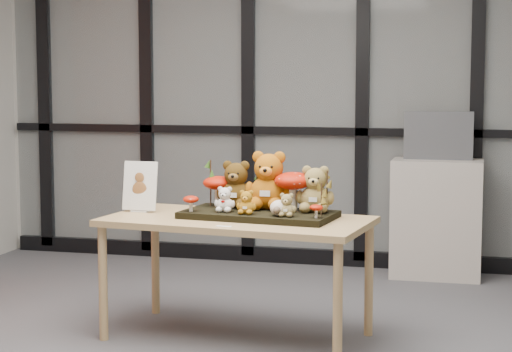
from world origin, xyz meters
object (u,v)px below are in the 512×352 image
(diorama_tray, at_px, (259,215))
(bear_white_bow, at_px, (225,198))
(bear_beige_small, at_px, (287,204))
(bear_tan_back, at_px, (315,187))
(plush_cream_hedgehog, at_px, (279,207))
(monitor, at_px, (438,136))
(bear_brown_medium, at_px, (236,182))
(bear_pooh_yellow, at_px, (269,177))
(bear_small_yellow, at_px, (247,201))
(mushroom_front_left, at_px, (191,203))
(mushroom_back_right, at_px, (293,189))
(display_table, at_px, (237,230))
(mushroom_back_left, at_px, (218,190))
(sign_holder, at_px, (140,188))
(cabinet, at_px, (437,219))
(mushroom_front_right, at_px, (316,211))

(diorama_tray, height_order, bear_white_bow, bear_white_bow)
(bear_white_bow, distance_m, bear_beige_small, 0.38)
(diorama_tray, bearing_deg, bear_beige_small, -29.68)
(bear_tan_back, xyz_separation_m, plush_cream_hedgehog, (-0.17, -0.20, -0.09))
(monitor, bearing_deg, bear_brown_medium, -120.94)
(bear_pooh_yellow, relative_size, bear_tan_back, 1.28)
(bear_small_yellow, xyz_separation_m, plush_cream_hedgehog, (0.19, -0.02, -0.03))
(bear_beige_small, height_order, monitor, monitor)
(bear_brown_medium, bearing_deg, mushroom_front_left, -127.94)
(bear_small_yellow, relative_size, mushroom_back_right, 0.61)
(bear_brown_medium, bearing_deg, plush_cream_hedgehog, -31.14)
(bear_pooh_yellow, distance_m, bear_brown_medium, 0.20)
(bear_brown_medium, bearing_deg, bear_tan_back, 1.72)
(display_table, distance_m, monitor, 2.19)
(bear_tan_back, bearing_deg, bear_small_yellow, -146.19)
(mushroom_front_left, bearing_deg, bear_white_bow, 10.37)
(mushroom_back_left, height_order, sign_holder, sign_holder)
(bear_tan_back, height_order, mushroom_back_right, bear_tan_back)
(bear_brown_medium, bearing_deg, mushroom_back_right, 2.45)
(bear_white_bow, height_order, cabinet, bear_white_bow)
(mushroom_front_right, height_order, cabinet, cabinet)
(bear_beige_small, distance_m, mushroom_back_right, 0.23)
(diorama_tray, bearing_deg, bear_pooh_yellow, 81.69)
(plush_cream_hedgehog, bearing_deg, bear_pooh_yellow, 122.08)
(bear_brown_medium, distance_m, bear_tan_back, 0.47)
(plush_cream_hedgehog, xyz_separation_m, sign_holder, (-0.87, 0.19, 0.05))
(plush_cream_hedgehog, bearing_deg, bear_small_yellow, -179.02)
(bear_small_yellow, xyz_separation_m, sign_holder, (-0.69, 0.17, 0.03))
(mushroom_back_right, distance_m, mushroom_front_right, 0.31)
(mushroom_front_left, bearing_deg, display_table, 12.28)
(bear_beige_small, bearing_deg, mushroom_front_right, 1.42)
(bear_small_yellow, distance_m, mushroom_back_right, 0.30)
(bear_small_yellow, xyz_separation_m, mushroom_back_right, (0.22, 0.19, 0.05))
(bear_brown_medium, relative_size, bear_white_bow, 1.91)
(mushroom_back_right, bearing_deg, cabinet, 68.10)
(mushroom_back_right, height_order, monitor, monitor)
(mushroom_back_left, bearing_deg, bear_brown_medium, -14.43)
(mushroom_front_right, bearing_deg, bear_brown_medium, 152.38)
(bear_white_bow, relative_size, plush_cream_hedgehog, 1.64)
(mushroom_front_left, bearing_deg, bear_brown_medium, 44.85)
(mushroom_front_right, bearing_deg, sign_holder, 168.84)
(bear_tan_back, bearing_deg, mushroom_back_left, 179.89)
(bear_brown_medium, relative_size, plush_cream_hedgehog, 3.13)
(bear_pooh_yellow, height_order, cabinet, bear_pooh_yellow)
(bear_white_bow, distance_m, mushroom_back_right, 0.39)
(mushroom_back_left, distance_m, mushroom_front_left, 0.26)
(bear_pooh_yellow, bearing_deg, display_table, -126.60)
(mushroom_back_left, bearing_deg, bear_white_bow, -63.80)
(bear_brown_medium, distance_m, bear_white_bow, 0.19)
(bear_pooh_yellow, xyz_separation_m, bear_beige_small, (0.16, -0.26, -0.11))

